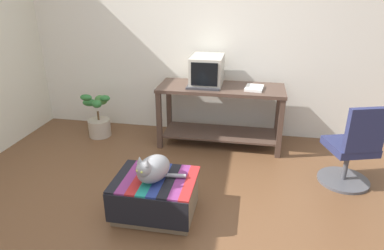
% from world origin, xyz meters
% --- Properties ---
extents(ground_plane, '(14.00, 14.00, 0.00)m').
position_xyz_m(ground_plane, '(0.00, 0.00, 0.00)').
color(ground_plane, brown).
extents(back_wall, '(8.00, 0.10, 2.60)m').
position_xyz_m(back_wall, '(0.00, 2.05, 1.30)').
color(back_wall, silver).
rests_on(back_wall, ground_plane).
extents(desk, '(1.53, 0.60, 0.77)m').
position_xyz_m(desk, '(0.27, 1.60, 0.52)').
color(desk, '#4C382D').
rests_on(desk, ground_plane).
extents(tv_monitor, '(0.38, 0.50, 0.35)m').
position_xyz_m(tv_monitor, '(0.08, 1.68, 0.94)').
color(tv_monitor, '#BCB7A8').
rests_on(tv_monitor, desk).
extents(keyboard, '(0.40, 0.15, 0.02)m').
position_xyz_m(keyboard, '(0.07, 1.47, 0.78)').
color(keyboard, '#333338').
rests_on(keyboard, desk).
extents(book, '(0.23, 0.28, 0.03)m').
position_xyz_m(book, '(0.67, 1.56, 0.78)').
color(book, white).
rests_on(book, desk).
extents(ottoman_with_blanket, '(0.71, 0.58, 0.36)m').
position_xyz_m(ottoman_with_blanket, '(-0.13, 0.05, 0.18)').
color(ottoman_with_blanket, '#7A664C').
rests_on(ottoman_with_blanket, ground_plane).
extents(cat, '(0.44, 0.41, 0.28)m').
position_xyz_m(cat, '(-0.14, 0.02, 0.47)').
color(cat, gray).
rests_on(cat, ottoman_with_blanket).
extents(potted_plant, '(0.43, 0.33, 0.60)m').
position_xyz_m(potted_plant, '(-1.37, 1.54, 0.23)').
color(potted_plant, '#B7A893').
rests_on(potted_plant, ground_plane).
extents(office_chair, '(0.53, 0.53, 0.89)m').
position_xyz_m(office_chair, '(1.67, 0.87, 0.39)').
color(office_chair, '#4C4C51').
rests_on(office_chair, ground_plane).
extents(pen, '(0.04, 0.14, 0.01)m').
position_xyz_m(pen, '(0.73, 1.66, 0.77)').
color(pen, black).
rests_on(pen, desk).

